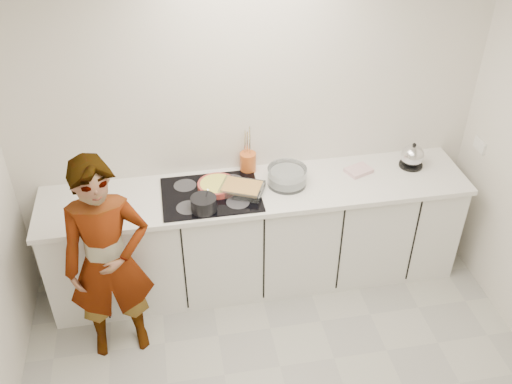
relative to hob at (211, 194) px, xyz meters
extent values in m
cube|color=white|center=(0.35, -1.26, 1.68)|extent=(3.60, 3.20, 0.00)
cube|color=silver|center=(0.35, 0.34, 0.38)|extent=(3.60, 0.00, 2.60)
cube|color=white|center=(2.14, 0.07, 0.15)|extent=(0.02, 0.15, 0.09)
cube|color=silver|center=(0.35, 0.02, -0.48)|extent=(3.20, 0.58, 0.87)
cube|color=white|center=(0.35, 0.02, -0.03)|extent=(3.24, 0.64, 0.04)
cube|color=black|center=(0.00, 0.00, 0.00)|extent=(0.72, 0.54, 0.01)
cylinder|color=#AA3A32|center=(0.05, 0.06, 0.03)|extent=(0.34, 0.34, 0.05)
cylinder|color=#E0DC4F|center=(0.05, 0.06, 0.05)|extent=(0.30, 0.30, 0.01)
cylinder|color=black|center=(-0.07, -0.18, 0.06)|extent=(0.22, 0.22, 0.10)
cylinder|color=silver|center=(-0.05, -0.16, 0.10)|extent=(0.05, 0.07, 0.16)
cube|color=silver|center=(0.23, -0.02, 0.04)|extent=(0.37, 0.33, 0.06)
cube|color=#ECA357|center=(0.23, -0.02, 0.06)|extent=(0.33, 0.29, 0.02)
cylinder|color=silver|center=(0.58, 0.04, 0.06)|extent=(0.32, 0.32, 0.14)
cylinder|color=white|center=(0.58, 0.04, 0.04)|extent=(0.27, 0.27, 0.06)
cube|color=white|center=(1.17, 0.10, 0.01)|extent=(0.23, 0.20, 0.03)
cylinder|color=black|center=(1.61, 0.11, 0.00)|extent=(0.20, 0.20, 0.02)
sphere|color=silver|center=(1.61, 0.11, 0.09)|extent=(0.19, 0.19, 0.18)
sphere|color=black|center=(1.61, 0.11, 0.19)|extent=(0.03, 0.03, 0.03)
cylinder|color=#CE5F24|center=(0.32, 0.28, 0.07)|extent=(0.15, 0.15, 0.16)
imported|color=silver|center=(-0.74, -0.48, -0.12)|extent=(0.62, 0.44, 1.60)
camera|label=1|loc=(-0.27, -3.41, 2.47)|focal=40.00mm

